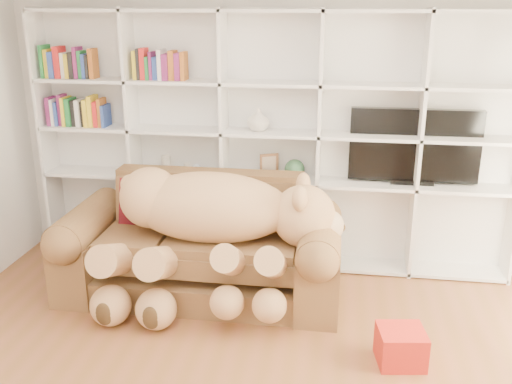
% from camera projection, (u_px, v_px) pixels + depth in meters
% --- Properties ---
extents(wall_back, '(5.00, 0.02, 2.70)m').
position_uv_depth(wall_back, '(274.00, 123.00, 5.39)').
color(wall_back, white).
rests_on(wall_back, floor).
extents(bookshelf, '(4.43, 0.35, 2.40)m').
position_uv_depth(bookshelf, '(247.00, 130.00, 5.31)').
color(bookshelf, white).
rests_on(bookshelf, floor).
extents(sofa, '(2.38, 1.03, 1.00)m').
position_uv_depth(sofa, '(202.00, 251.00, 4.97)').
color(sofa, brown).
rests_on(sofa, floor).
extents(teddy_bear, '(1.98, 1.03, 1.15)m').
position_uv_depth(teddy_bear, '(210.00, 224.00, 4.65)').
color(teddy_bear, tan).
rests_on(teddy_bear, sofa).
extents(throw_pillow, '(0.45, 0.26, 0.46)m').
position_uv_depth(throw_pillow, '(146.00, 203.00, 5.09)').
color(throw_pillow, '#601210').
rests_on(throw_pillow, sofa).
extents(gift_box, '(0.36, 0.35, 0.26)m').
position_uv_depth(gift_box, '(401.00, 346.00, 4.03)').
color(gift_box, red).
rests_on(gift_box, floor).
extents(tv, '(1.15, 0.18, 0.68)m').
position_uv_depth(tv, '(414.00, 147.00, 5.12)').
color(tv, black).
rests_on(tv, bookshelf).
extents(picture_frame, '(0.17, 0.10, 0.22)m').
position_uv_depth(picture_frame, '(269.00, 165.00, 5.33)').
color(picture_frame, brown).
rests_on(picture_frame, bookshelf).
extents(green_vase, '(0.19, 0.19, 0.19)m').
position_uv_depth(green_vase, '(295.00, 169.00, 5.30)').
color(green_vase, '#2C5737').
rests_on(green_vase, bookshelf).
extents(figurine_tall, '(0.11, 0.11, 0.18)m').
position_uv_depth(figurine_tall, '(166.00, 165.00, 5.48)').
color(figurine_tall, beige).
rests_on(figurine_tall, bookshelf).
extents(figurine_short, '(0.08, 0.08, 0.11)m').
position_uv_depth(figurine_short, '(187.00, 169.00, 5.46)').
color(figurine_short, beige).
rests_on(figurine_short, bookshelf).
extents(snow_globe, '(0.10, 0.10, 0.10)m').
position_uv_depth(snow_globe, '(196.00, 169.00, 5.45)').
color(snow_globe, silver).
rests_on(snow_globe, bookshelf).
extents(shelf_vase, '(0.23, 0.23, 0.21)m').
position_uv_depth(shelf_vase, '(258.00, 119.00, 5.20)').
color(shelf_vase, beige).
rests_on(shelf_vase, bookshelf).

